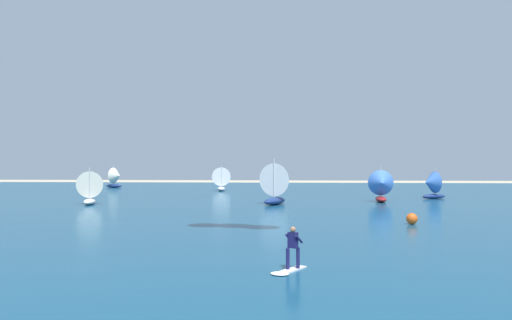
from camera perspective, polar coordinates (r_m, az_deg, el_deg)
name	(u,v)px	position (r m, az deg, el deg)	size (l,w,h in m)	color
ocean	(266,201)	(51.90, 1.24, -4.88)	(160.00, 90.00, 0.10)	navy
kitesurfer	(290,255)	(18.78, 4.08, -11.15)	(1.52, 1.96, 1.67)	white
sailboat_near_shore	(91,187)	(50.16, -18.95, -3.06)	(2.78, 3.21, 3.64)	white
sailboat_far_left	(277,183)	(47.42, 2.53, -2.75)	(3.60, 4.03, 4.52)	navy
sailboat_far_right	(431,185)	(57.77, 19.96, -2.77)	(3.08, 2.74, 3.46)	navy
sailboat_trailing	(116,177)	(80.85, -16.21, -1.99)	(3.23, 2.86, 3.62)	navy
sailboat_mid_left	(381,186)	(51.27, 14.62, -2.97)	(2.70, 3.19, 3.71)	maroon
sailboat_mid_right	(221,179)	(69.72, -4.15, -2.22)	(2.87, 3.32, 3.79)	silver
marker_buoy	(412,219)	(33.93, 17.95, -6.62)	(0.75, 0.75, 0.75)	#E55919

